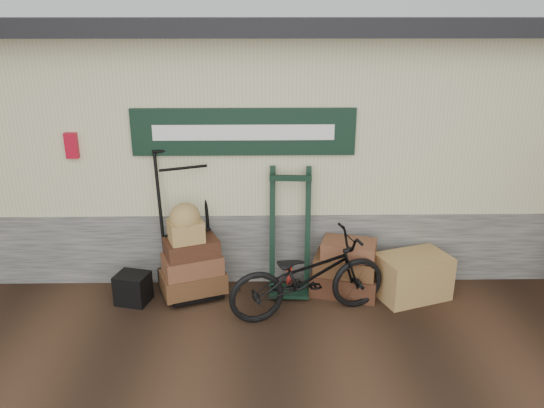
# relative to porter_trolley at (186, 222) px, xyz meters

# --- Properties ---
(ground) EXTENTS (80.00, 80.00, 0.00)m
(ground) POSITION_rel_porter_trolley_xyz_m (1.00, -0.80, -0.89)
(ground) COLOR black
(ground) RESTS_ON ground
(station_building) EXTENTS (14.40, 4.10, 3.20)m
(station_building) POSITION_rel_porter_trolley_xyz_m (0.99, 1.93, 0.72)
(station_building) COLOR #4C4C47
(station_building) RESTS_ON ground
(porter_trolley) EXTENTS (1.08, 0.95, 1.79)m
(porter_trolley) POSITION_rel_porter_trolley_xyz_m (0.00, 0.00, 0.00)
(porter_trolley) COLOR black
(porter_trolley) RESTS_ON ground
(green_barrow) EXTENTS (0.59, 0.51, 1.54)m
(green_barrow) POSITION_rel_porter_trolley_xyz_m (1.24, -0.02, -0.12)
(green_barrow) COLOR black
(green_barrow) RESTS_ON ground
(suitcase_stack) EXTENTS (0.89, 0.69, 0.70)m
(suitcase_stack) POSITION_rel_porter_trolley_xyz_m (1.91, -0.12, -0.55)
(suitcase_stack) COLOR #381F11
(suitcase_stack) RESTS_ON ground
(wicker_hamper) EXTENTS (0.95, 0.78, 0.53)m
(wicker_hamper) POSITION_rel_porter_trolley_xyz_m (2.71, -0.23, -0.63)
(wicker_hamper) COLOR olive
(wicker_hamper) RESTS_ON ground
(black_trunk) EXTENTS (0.43, 0.40, 0.36)m
(black_trunk) POSITION_rel_porter_trolley_xyz_m (-0.63, -0.31, -0.71)
(black_trunk) COLOR black
(black_trunk) RESTS_ON ground
(bicycle) EXTENTS (1.09, 1.93, 1.06)m
(bicycle) POSITION_rel_porter_trolley_xyz_m (1.42, -0.60, -0.36)
(bicycle) COLOR black
(bicycle) RESTS_ON ground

